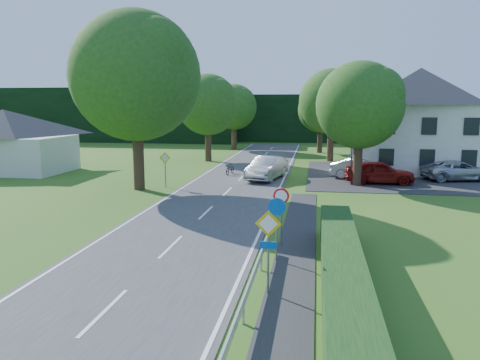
% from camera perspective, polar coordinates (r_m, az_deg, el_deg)
% --- Properties ---
extents(road, '(7.00, 80.00, 0.04)m').
position_cam_1_polar(road, '(26.54, -3.17, -3.03)').
color(road, '#3B3B3D').
rests_on(road, ground).
extents(parking_pad, '(14.00, 16.00, 0.04)m').
position_cam_1_polar(parking_pad, '(39.25, 18.54, 0.52)').
color(parking_pad, '#27272A').
rests_on(parking_pad, ground).
extents(line_edge_left, '(0.12, 80.00, 0.01)m').
position_cam_1_polar(line_edge_left, '(27.41, -9.82, -2.71)').
color(line_edge_left, white).
rests_on(line_edge_left, road).
extents(line_edge_right, '(0.12, 80.00, 0.01)m').
position_cam_1_polar(line_edge_right, '(26.04, 3.85, -3.22)').
color(line_edge_right, white).
rests_on(line_edge_right, road).
extents(line_centre, '(0.12, 80.00, 0.01)m').
position_cam_1_polar(line_centre, '(26.53, -3.17, -2.98)').
color(line_centre, white).
rests_on(line_centre, road).
extents(tree_main, '(9.40, 9.40, 11.64)m').
position_cam_1_polar(tree_main, '(31.53, -12.51, 9.34)').
color(tree_main, '#1B4D17').
rests_on(tree_main, ground).
extents(tree_left_far, '(7.00, 7.00, 8.58)m').
position_cam_1_polar(tree_left_far, '(46.56, -3.93, 7.57)').
color(tree_left_far, '#1B4D17').
rests_on(tree_left_far, ground).
extents(tree_right_far, '(7.40, 7.40, 9.09)m').
position_cam_1_polar(tree_right_far, '(47.34, 11.06, 7.76)').
color(tree_right_far, '#1B4D17').
rests_on(tree_right_far, ground).
extents(tree_left_back, '(6.60, 6.60, 8.07)m').
position_cam_1_polar(tree_left_back, '(58.22, -0.72, 7.68)').
color(tree_left_back, '#1B4D17').
rests_on(tree_left_back, ground).
extents(tree_right_back, '(6.20, 6.20, 7.56)m').
position_cam_1_polar(tree_right_back, '(55.34, 9.76, 7.20)').
color(tree_right_back, '#1B4D17').
rests_on(tree_right_back, ground).
extents(tree_right_mid, '(7.00, 7.00, 8.58)m').
position_cam_1_polar(tree_right_mid, '(33.46, 14.31, 6.63)').
color(tree_right_mid, '#1B4D17').
rests_on(tree_right_mid, ground).
extents(treeline_left, '(44.00, 6.00, 8.00)m').
position_cam_1_polar(treeline_left, '(75.26, -17.40, 7.61)').
color(treeline_left, black).
rests_on(treeline_left, ground).
extents(treeline_right, '(30.00, 5.00, 7.00)m').
position_cam_1_polar(treeline_right, '(71.38, 11.30, 7.38)').
color(treeline_right, black).
rests_on(treeline_right, ground).
extents(bungalow_left, '(11.00, 6.50, 5.20)m').
position_cam_1_polar(bungalow_left, '(43.73, -26.69, 4.42)').
color(bungalow_left, silver).
rests_on(bungalow_left, ground).
extents(house_white, '(10.60, 8.40, 8.60)m').
position_cam_1_polar(house_white, '(42.17, 20.91, 6.96)').
color(house_white, silver).
rests_on(house_white, ground).
extents(streetlight, '(2.03, 0.18, 8.00)m').
position_cam_1_polar(streetlight, '(35.41, 13.34, 7.08)').
color(streetlight, slate).
rests_on(streetlight, ground).
extents(sign_priority_right, '(0.78, 0.09, 2.59)m').
position_cam_1_polar(sign_priority_right, '(13.91, 3.47, -6.95)').
color(sign_priority_right, slate).
rests_on(sign_priority_right, ground).
extents(sign_roundabout, '(0.64, 0.08, 2.37)m').
position_cam_1_polar(sign_roundabout, '(16.83, 4.52, -4.52)').
color(sign_roundabout, slate).
rests_on(sign_roundabout, ground).
extents(sign_speed_limit, '(0.64, 0.11, 2.37)m').
position_cam_1_polar(sign_speed_limit, '(18.75, 5.04, -2.79)').
color(sign_speed_limit, slate).
rests_on(sign_speed_limit, ground).
extents(sign_priority_left, '(0.78, 0.09, 2.44)m').
position_cam_1_polar(sign_priority_left, '(32.18, -9.12, 2.11)').
color(sign_priority_left, slate).
rests_on(sign_priority_left, ground).
extents(moving_car, '(2.93, 5.48, 1.72)m').
position_cam_1_polar(moving_car, '(35.22, 3.30, 1.48)').
color(moving_car, '#A7A7AB').
rests_on(moving_car, road).
extents(motorcycle, '(0.85, 1.78, 0.90)m').
position_cam_1_polar(motorcycle, '(37.72, -1.22, 1.39)').
color(motorcycle, black).
rests_on(motorcycle, road).
extents(parked_car_red, '(4.81, 1.96, 1.64)m').
position_cam_1_polar(parked_car_red, '(34.72, 16.64, 0.93)').
color(parked_car_red, '#680F0B').
rests_on(parked_car_red, parking_pad).
extents(parked_car_silver_a, '(4.71, 2.16, 1.50)m').
position_cam_1_polar(parked_car_silver_a, '(36.79, 14.48, 1.36)').
color(parked_car_silver_a, '#9E9DA2').
rests_on(parked_car_silver_a, parking_pad).
extents(parked_car_silver_b, '(5.66, 3.52, 1.46)m').
position_cam_1_polar(parked_car_silver_b, '(38.32, 25.08, 1.06)').
color(parked_car_silver_b, silver).
rests_on(parked_car_silver_b, parking_pad).
extents(parasol, '(2.79, 2.83, 2.11)m').
position_cam_1_polar(parasol, '(40.72, 14.25, 2.55)').
color(parasol, '#B0160E').
rests_on(parasol, parking_pad).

